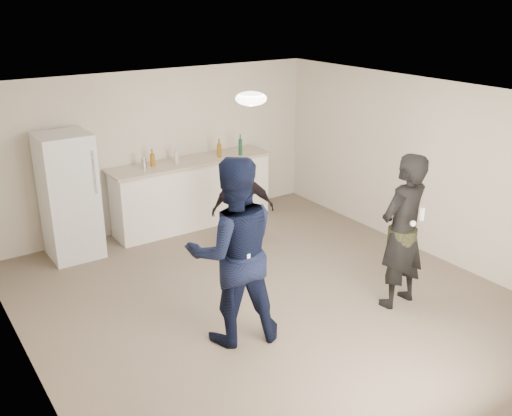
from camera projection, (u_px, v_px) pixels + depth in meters
floor at (265, 299)px, 7.11m from camera, size 6.00×6.00×0.00m
ceiling at (266, 98)px, 6.22m from camera, size 6.00×6.00×0.00m
wall_back at (157, 150)px, 8.99m from camera, size 6.00×0.00×6.00m
wall_front at (491, 319)px, 4.34m from camera, size 6.00×0.00×6.00m
wall_left at (20, 263)px, 5.23m from camera, size 0.00×6.00×6.00m
wall_right at (424, 167)px, 8.10m from camera, size 0.00×6.00×6.00m
counter at (193, 194)px, 9.21m from camera, size 2.60×0.56×1.05m
counter_top at (191, 162)px, 9.02m from camera, size 2.68×0.64×0.04m
fridge at (69, 196)px, 7.99m from camera, size 0.70×0.70×1.80m
fridge_handle at (95, 172)px, 7.71m from camera, size 0.02×0.02×0.60m
ceiling_dome at (251, 99)px, 6.47m from camera, size 0.36×0.36×0.16m
shaker at (144, 163)px, 8.58m from camera, size 0.08×0.08×0.17m
man at (233, 252)px, 5.97m from camera, size 1.20×1.06×2.07m
woman at (403, 232)px, 6.69m from camera, size 0.73×0.51×1.90m
camo_shorts at (402, 239)px, 6.72m from camera, size 0.34×0.34×0.28m
spectator at (243, 210)px, 7.91m from camera, size 0.95×0.67×1.49m
remote_man at (248, 260)px, 5.74m from camera, size 0.04×0.04×0.15m
nunchuk_man at (256, 262)px, 5.85m from camera, size 0.07×0.07×0.07m
remote_woman at (422, 214)px, 6.39m from camera, size 0.04×0.04×0.15m
nunchuk_woman at (413, 223)px, 6.39m from camera, size 0.07×0.07×0.07m
bottle_cluster at (198, 154)px, 9.00m from camera, size 1.52×0.29×0.27m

